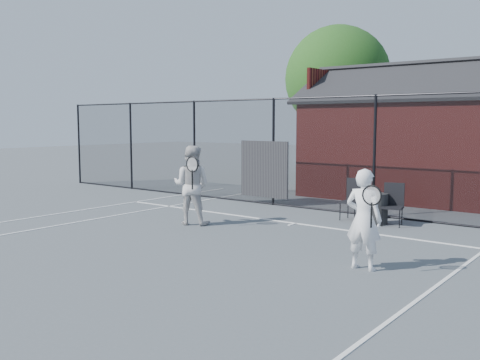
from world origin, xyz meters
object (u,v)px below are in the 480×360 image
Objects in this scene: player_back at (192,185)px; chair_left at (351,200)px; clubhouse at (413,146)px; player_front at (364,219)px; waste_bin at (377,209)px; chair_right at (392,205)px.

player_back reaches higher than chair_left.
player_front is at bearing -74.54° from clubhouse.
player_front is 4.35m from chair_left.
player_back is at bearing -132.43° from chair_left.
clubhouse is at bearing 105.46° from player_front.
clubhouse is at bearing 101.50° from waste_bin.
waste_bin is at bearing -78.50° from clubhouse.
chair_left is (0.32, -4.82, -1.12)m from clubhouse.
chair_right is at bearing 35.13° from player_back.
chair_right is at bearing 105.39° from player_front.
player_back is at bearing -157.71° from chair_right.
chair_right is at bearing -74.49° from clubhouse.
waste_bin is at bearing 110.44° from player_front.
clubhouse is 4.05× the size of player_front.
clubhouse is at bearing 92.67° from chair_right.
chair_right is (1.04, -0.08, -0.01)m from chair_left.
clubhouse reaches higher than player_front.
chair_left is 1.36× the size of waste_bin.
player_back is 1.92× the size of chair_right.
player_back reaches higher than player_front.
chair_left is at bearing 118.53° from player_front.
clubhouse is at bearing 96.04° from chair_left.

